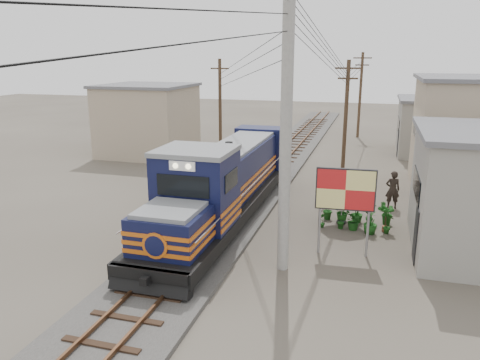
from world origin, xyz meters
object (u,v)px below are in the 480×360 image
(billboard, at_px, (345,192))
(locomotive, at_px, (225,184))
(market_umbrella, at_px, (343,182))
(vendor, at_px, (393,190))

(billboard, bearing_deg, locomotive, 151.73)
(billboard, xyz_separation_m, market_umbrella, (-0.29, 3.39, -0.52))
(locomotive, distance_m, vendor, 8.28)
(billboard, xyz_separation_m, vendor, (1.91, 6.29, -1.52))
(market_umbrella, bearing_deg, billboard, -85.10)
(billboard, relative_size, market_umbrella, 1.43)
(locomotive, xyz_separation_m, market_umbrella, (5.13, 0.88, 0.26))
(locomotive, relative_size, market_umbrella, 6.58)
(billboard, relative_size, vendor, 1.78)
(billboard, distance_m, market_umbrella, 3.44)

